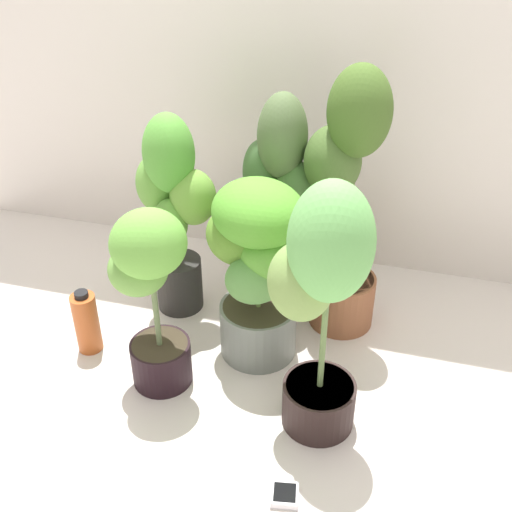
% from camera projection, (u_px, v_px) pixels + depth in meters
% --- Properties ---
extents(ground_plane, '(8.00, 8.00, 0.00)m').
position_uv_depth(ground_plane, '(239.00, 375.00, 2.19)').
color(ground_plane, silver).
rests_on(ground_plane, ground).
extents(mylar_back_wall, '(3.20, 0.01, 2.00)m').
position_uv_depth(mylar_back_wall, '(299.00, 30.00, 2.34)').
color(mylar_back_wall, silver).
rests_on(mylar_back_wall, ground).
extents(potted_plant_front_left, '(0.34, 0.30, 0.68)m').
position_uv_depth(potted_plant_front_left, '(150.00, 287.00, 1.97)').
color(potted_plant_front_left, black).
rests_on(potted_plant_front_left, ground).
extents(potted_plant_center, '(0.47, 0.39, 0.69)m').
position_uv_depth(potted_plant_center, '(257.00, 262.00, 2.09)').
color(potted_plant_center, gray).
rests_on(potted_plant_center, ground).
extents(potted_plant_front_right, '(0.38, 0.34, 0.87)m').
position_uv_depth(potted_plant_front_right, '(321.00, 294.00, 1.75)').
color(potted_plant_front_right, black).
rests_on(potted_plant_front_right, ground).
extents(potted_plant_back_left, '(0.37, 0.29, 0.82)m').
position_uv_depth(potted_plant_back_left, '(173.00, 204.00, 2.28)').
color(potted_plant_back_left, '#292825').
rests_on(potted_plant_back_left, ground).
extents(potted_plant_back_right, '(0.36, 0.31, 1.02)m').
position_uv_depth(potted_plant_back_right, '(345.00, 197.00, 2.17)').
color(potted_plant_back_right, brown).
rests_on(potted_plant_back_right, ground).
extents(potted_plant_back_center, '(0.32, 0.28, 0.88)m').
position_uv_depth(potted_plant_back_center, '(279.00, 191.00, 2.29)').
color(potted_plant_back_center, '#2F2323').
rests_on(potted_plant_back_center, ground).
extents(hygrometer_box, '(0.09, 0.09, 0.03)m').
position_uv_depth(hygrometer_box, '(285.00, 495.00, 1.76)').
color(hygrometer_box, white).
rests_on(hygrometer_box, ground).
extents(nutrient_bottle, '(0.09, 0.09, 0.26)m').
position_uv_depth(nutrient_bottle, '(87.00, 322.00, 2.25)').
color(nutrient_bottle, '#BA5524').
rests_on(nutrient_bottle, ground).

